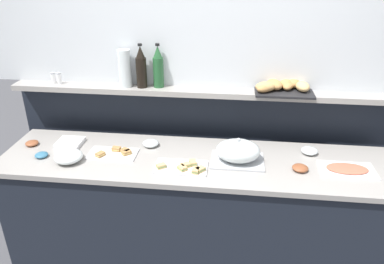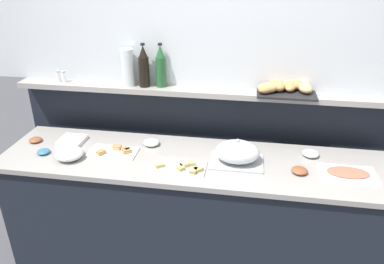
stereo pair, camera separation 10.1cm
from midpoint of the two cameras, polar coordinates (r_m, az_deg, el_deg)
ground_plane at (r=3.44m, az=2.92°, el=-12.33°), size 12.00×12.00×0.00m
buffet_counter at (r=2.70m, az=1.65°, el=-12.53°), size 2.61×0.64×0.90m
back_ledge_unit at (r=2.99m, az=2.97°, el=-3.70°), size 2.84×0.22×1.24m
sandwich_platter_side at (r=2.34m, az=-0.38°, el=-5.37°), size 0.33×0.19×0.04m
sandwich_platter_front at (r=2.56m, az=-10.69°, el=-2.99°), size 0.32×0.17×0.04m
cold_cuts_platter at (r=2.49m, az=23.88°, el=-5.82°), size 0.34×0.20×0.02m
serving_cloche at (r=2.39m, az=8.14°, el=-3.16°), size 0.34×0.24×0.17m
glass_bowl_large at (r=2.62m, az=-5.13°, el=-1.64°), size 0.11×0.11×0.04m
glass_bowl_medium at (r=2.61m, az=18.80°, el=-3.16°), size 0.11×0.11×0.04m
glass_bowl_small at (r=2.55m, az=-17.21°, el=-3.27°), size 0.18×0.18×0.07m
condiment_bowl_dark at (r=2.68m, az=-20.80°, el=-2.84°), size 0.09×0.09×0.03m
condiment_bowl_red at (r=2.40m, az=17.34°, el=-5.67°), size 0.10×0.10×0.03m
condiment_bowl_teal at (r=2.86m, az=-21.95°, el=-1.13°), size 0.09×0.09×0.03m
napkin_stack at (r=2.77m, az=-16.90°, el=-1.25°), size 0.17×0.17×0.03m
wine_bottle_green at (r=2.71m, az=-3.73°, el=9.86°), size 0.08×0.08×0.32m
wine_bottle_dark at (r=2.72m, az=-6.33°, el=9.82°), size 0.08×0.08×0.32m
salt_shaker at (r=2.99m, az=-18.89°, el=8.08°), size 0.03×0.03×0.09m
pepper_shaker at (r=2.97m, az=-18.13°, el=8.08°), size 0.03×0.03×0.09m
bread_basket at (r=2.68m, az=14.92°, el=6.58°), size 0.42×0.29×0.08m
water_carafe at (r=2.75m, az=-8.79°, el=9.73°), size 0.09×0.09×0.27m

